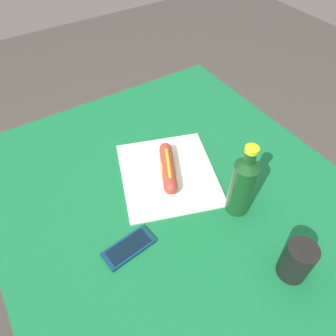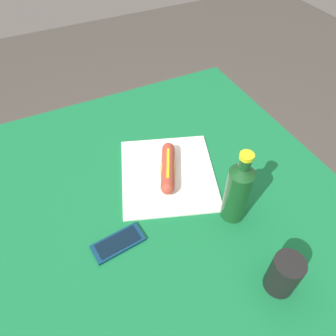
% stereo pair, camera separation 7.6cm
% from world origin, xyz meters
% --- Properties ---
extents(ground_plane, '(6.00, 6.00, 0.00)m').
position_xyz_m(ground_plane, '(0.00, 0.00, 0.00)').
color(ground_plane, '#47423D').
rests_on(ground_plane, ground).
extents(dining_table, '(1.09, 1.01, 0.73)m').
position_xyz_m(dining_table, '(0.00, 0.00, 0.61)').
color(dining_table, brown).
rests_on(dining_table, ground).
extents(paper_wrapper, '(0.40, 0.38, 0.01)m').
position_xyz_m(paper_wrapper, '(-0.06, 0.03, 0.74)').
color(paper_wrapper, white).
rests_on(paper_wrapper, dining_table).
extents(hot_dog, '(0.18, 0.11, 0.05)m').
position_xyz_m(hot_dog, '(-0.06, 0.03, 0.76)').
color(hot_dog, tan).
rests_on(hot_dog, paper_wrapper).
extents(cell_phone, '(0.08, 0.14, 0.01)m').
position_xyz_m(cell_phone, '(0.11, -0.20, 0.74)').
color(cell_phone, '#0A2D4C').
rests_on(cell_phone, dining_table).
extents(soda_bottle, '(0.07, 0.07, 0.24)m').
position_xyz_m(soda_bottle, '(0.16, 0.13, 0.84)').
color(soda_bottle, '#14471E').
rests_on(soda_bottle, dining_table).
extents(drinking_cup, '(0.07, 0.07, 0.11)m').
position_xyz_m(drinking_cup, '(0.38, 0.11, 0.79)').
color(drinking_cup, black).
rests_on(drinking_cup, dining_table).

